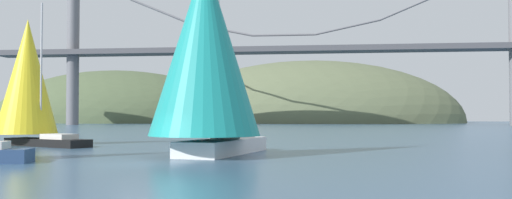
% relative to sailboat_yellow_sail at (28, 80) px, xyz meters
% --- Properties ---
extents(ground_plane, '(360.00, 360.00, 0.00)m').
position_rel_sailboat_yellow_sail_xyz_m(ground_plane, '(13.45, -13.86, -4.88)').
color(ground_plane, '#385670').
extents(headland_center, '(88.45, 44.00, 36.53)m').
position_rel_sailboat_yellow_sail_xyz_m(headland_center, '(18.45, 121.14, -4.88)').
color(headland_center, '#5B6647').
rests_on(headland_center, ground_plane).
extents(headland_left, '(76.98, 44.00, 31.94)m').
position_rel_sailboat_yellow_sail_xyz_m(headland_left, '(-41.55, 121.14, -4.88)').
color(headland_left, '#4C5B3D').
rests_on(headland_left, ground_plane).
extents(suspension_bridge, '(134.34, 6.00, 37.88)m').
position_rel_sailboat_yellow_sail_xyz_m(suspension_bridge, '(13.45, 81.14, 12.79)').
color(suspension_bridge, slate).
rests_on(suspension_bridge, ground_plane).
extents(sailboat_yellow_sail, '(9.02, 6.61, 10.45)m').
position_rel_sailboat_yellow_sail_xyz_m(sailboat_yellow_sail, '(0.00, 0.00, 0.00)').
color(sailboat_yellow_sail, black).
rests_on(sailboat_yellow_sail, ground_plane).
extents(sailboat_teal_sail, '(7.03, 10.53, 11.98)m').
position_rel_sailboat_yellow_sail_xyz_m(sailboat_teal_sail, '(15.52, -9.41, 0.74)').
color(sailboat_teal_sail, white).
rests_on(sailboat_teal_sail, ground_plane).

